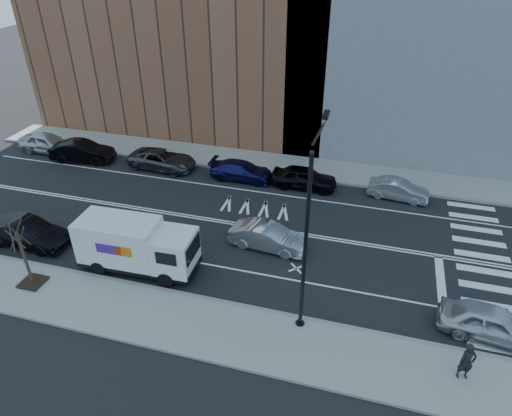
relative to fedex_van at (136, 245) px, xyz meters
The scene contains 20 objects.
ground 6.25m from the fedex_van, 67.61° to the left, with size 120.00×120.00×0.00m, color black.
sidewalk_near 4.21m from the fedex_van, 54.22° to the right, with size 44.00×3.60×0.15m, color gray.
sidewalk_far 14.66m from the fedex_van, 80.90° to the left, with size 44.00×3.60×0.15m, color gray.
curb_near 3.07m from the fedex_van, 31.26° to the right, with size 44.00×0.25×0.17m, color gray.
curb_far 12.89m from the fedex_van, 79.62° to the left, with size 44.00×0.25×0.17m, color gray.
crosswalk 19.21m from the fedex_van, 17.01° to the left, with size 3.00×14.00×0.01m, color white, non-canonical shape.
road_markings 6.25m from the fedex_van, 67.61° to the left, with size 40.00×8.60×0.01m, color white, non-canonical shape.
streetlight 10.04m from the fedex_van, ahead, with size 0.44×4.02×9.34m.
street_tree 5.47m from the fedex_van, 149.19° to the right, with size 1.20×1.20×3.75m.
fedex_van is the anchor object (origin of this frame).
far_parked_a 18.60m from the fedex_van, 141.23° to the left, with size 1.93×4.79×1.63m, color #B8B8BD.
far_parked_b 15.39m from the fedex_van, 134.56° to the left, with size 1.73×4.95×1.63m, color black.
far_parked_c 12.24m from the fedex_van, 109.74° to the left, with size 2.40×5.21×1.45m, color #434549.
far_parked_d 11.71m from the fedex_van, 78.60° to the left, with size 1.92×4.71×1.37m, color #181854.
far_parked_e 13.42m from the fedex_van, 58.62° to the left, with size 1.85×4.61×1.57m, color black.
far_parked_f 17.87m from the fedex_van, 40.93° to the left, with size 1.41×4.05×1.33m, color #BCBDC2.
driving_sedan 7.39m from the fedex_van, 30.90° to the left, with size 1.56×4.48×1.48m, color #BAB9BE.
near_parked_rear_a 7.36m from the fedex_van, behind, with size 1.73×4.96×1.63m, color black.
near_parked_front 17.78m from the fedex_van, ahead, with size 1.88×4.68×1.60m, color silver.
pedestrian 16.60m from the fedex_van, 10.01° to the right, with size 0.66×0.43×1.81m, color black.
Camera 1 is at (9.19, -22.72, 16.07)m, focal length 32.00 mm.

